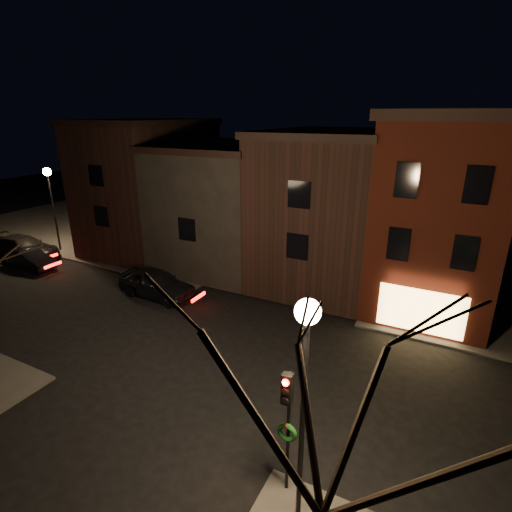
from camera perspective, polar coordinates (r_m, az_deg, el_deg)
The scene contains 13 objects.
ground at distance 19.24m, azimuth -4.97°, elevation -13.23°, with size 120.00×120.00×0.00m, color black.
sidewalk_far_left at distance 45.41m, azimuth -13.14°, elevation 6.02°, with size 30.00×30.00×0.12m, color #2D2B28.
corner_building at distance 23.59m, azimuth 24.74°, elevation 5.58°, with size 6.50×8.50×10.50m.
row_building_a at distance 25.75m, azimuth 10.16°, elevation 6.85°, with size 7.30×10.30×9.40m.
row_building_b at distance 28.76m, azimuth -3.89°, elevation 7.44°, with size 7.80×10.30×8.40m.
row_building_c at distance 32.89m, azimuth -14.99°, elevation 9.71°, with size 7.30×10.30×9.90m.
street_lamp_near at distance 9.57m, azimuth 7.11°, elevation -13.86°, with size 0.60×0.60×6.48m.
street_lamp_far at distance 34.50m, azimuth -27.40°, elevation 8.79°, with size 0.60×0.60×6.48m.
traffic_signal at distance 11.54m, azimuth 4.50°, elevation -21.77°, with size 0.58×0.38×4.05m.
bare_tree_right at distance 6.76m, azimuth 10.56°, elevation -20.20°, with size 6.40×6.40×8.50m.
parked_car_a at distance 24.63m, azimuth -13.98°, elevation -3.79°, with size 2.02×5.02×1.71m, color black.
parked_car_b at distance 32.65m, azimuth -29.53°, elevation -0.31°, with size 1.43×4.11×1.36m, color black.
parked_car_c at distance 34.96m, azimuth -30.34°, elevation 1.04°, with size 2.38×5.87×1.70m, color black.
Camera 1 is at (8.79, -13.55, 10.45)m, focal length 28.00 mm.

